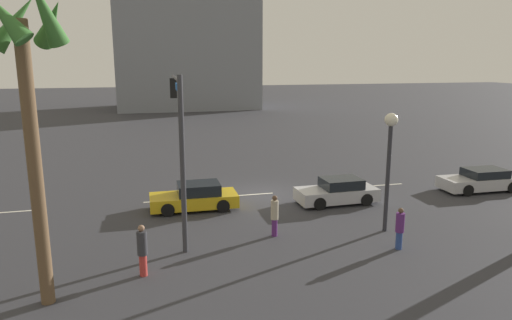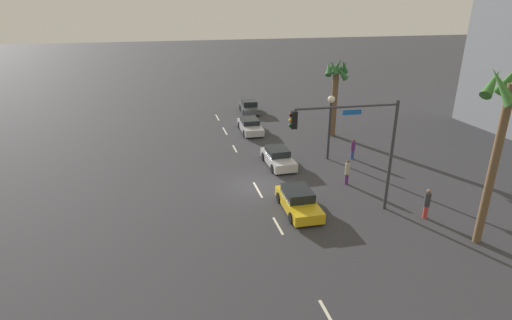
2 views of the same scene
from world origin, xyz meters
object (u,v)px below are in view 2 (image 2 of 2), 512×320
at_px(car_0, 298,201).
at_px(streetlamp, 330,114).
at_px(palm_tree_1, 336,81).
at_px(car_1, 250,126).
at_px(pedestrian_0, 353,148).
at_px(traffic_signal, 360,139).
at_px(palm_tree_0, 505,113).
at_px(car_3, 278,158).
at_px(car_2, 249,107).
at_px(pedestrian_2, 427,203).
at_px(pedestrian_1, 347,171).

xyz_separation_m(car_0, streetlamp, (-7.61, 5.11, 3.08)).
bearing_deg(palm_tree_1, car_1, -112.11).
xyz_separation_m(streetlamp, pedestrian_0, (0.48, 1.92, -2.80)).
bearing_deg(pedestrian_0, traffic_signal, -25.59).
xyz_separation_m(streetlamp, palm_tree_1, (-5.62, 2.83, 1.41)).
bearing_deg(car_0, palm_tree_0, 55.65).
height_order(streetlamp, palm_tree_1, palm_tree_1).
xyz_separation_m(car_3, traffic_signal, (8.24, 2.30, 4.03)).
bearing_deg(car_0, palm_tree_1, 149.05).
bearing_deg(car_0, car_2, 174.66).
height_order(traffic_signal, streetlamp, traffic_signal).
bearing_deg(car_2, traffic_signal, 2.30).
height_order(car_0, pedestrian_2, pedestrian_2).
distance_m(car_0, car_2, 23.43).
relative_size(car_0, palm_tree_0, 0.45).
bearing_deg(car_2, streetlamp, 10.56).
xyz_separation_m(pedestrian_0, palm_tree_0, (12.64, 1.02, 6.10)).
relative_size(traffic_signal, pedestrian_2, 3.68).
distance_m(streetlamp, pedestrian_1, 5.58).
xyz_separation_m(car_2, pedestrian_2, (25.97, 4.75, 0.36)).
height_order(car_0, pedestrian_1, pedestrian_1).
bearing_deg(palm_tree_1, car_0, -30.95).
bearing_deg(pedestrian_0, car_0, -44.59).
height_order(car_1, traffic_signal, traffic_signal).
relative_size(car_0, traffic_signal, 0.64).
distance_m(car_0, pedestrian_2, 7.43).
height_order(car_3, pedestrian_0, pedestrian_0).
bearing_deg(traffic_signal, streetlamp, 167.18).
bearing_deg(pedestrian_0, pedestrian_2, -0.59).
relative_size(traffic_signal, palm_tree_1, 0.94).
xyz_separation_m(traffic_signal, streetlamp, (-8.57, 1.95, -0.96)).
bearing_deg(pedestrian_1, palm_tree_1, 161.75).
distance_m(streetlamp, pedestrian_0, 3.43).
xyz_separation_m(pedestrian_1, palm_tree_0, (8.29, 3.56, 6.04)).
bearing_deg(car_3, palm_tree_1, 130.07).
relative_size(streetlamp, palm_tree_0, 0.54).
height_order(car_3, palm_tree_1, palm_tree_1).
bearing_deg(car_2, palm_tree_1, 29.70).
bearing_deg(pedestrian_2, palm_tree_1, 176.38).
bearing_deg(car_0, pedestrian_0, 135.41).
bearing_deg(traffic_signal, car_3, -164.39).
height_order(car_1, pedestrian_1, pedestrian_1).
height_order(traffic_signal, pedestrian_1, traffic_signal).
bearing_deg(car_0, pedestrian_1, 121.84).
bearing_deg(pedestrian_0, car_1, -144.84).
xyz_separation_m(car_0, traffic_signal, (0.96, 3.16, 4.04)).
bearing_deg(palm_tree_1, car_3, -49.93).
bearing_deg(traffic_signal, palm_tree_0, 47.13).
xyz_separation_m(car_1, traffic_signal, (17.15, 2.51, 4.05)).
xyz_separation_m(car_3, pedestrian_1, (4.49, 3.64, 0.34)).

